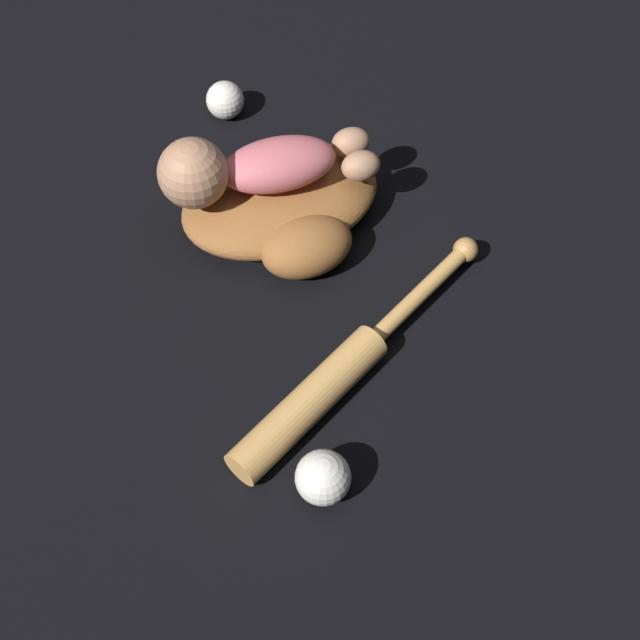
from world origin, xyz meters
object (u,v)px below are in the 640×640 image
(baby_figure, at_px, (249,167))
(baseball_bat, at_px, (335,377))
(baseball, at_px, (323,478))
(baseball_glove, at_px, (285,207))
(baseball_spare, at_px, (225,100))

(baby_figure, distance_m, baseball_bat, 0.37)
(baby_figure, xyz_separation_m, baseball, (0.08, 0.50, -0.10))
(baseball, bearing_deg, baby_figure, -98.55)
(baseball_glove, height_order, baseball, baseball_glove)
(baseball_spare, bearing_deg, baseball_glove, 91.33)
(baseball_bat, bearing_deg, baseball_glove, -97.77)
(baseball_glove, distance_m, baby_figure, 0.10)
(baseball_bat, bearing_deg, baby_figure, -89.36)
(baseball_glove, bearing_deg, baby_figure, -26.37)
(baseball, distance_m, baseball_spare, 0.78)
(baseball_bat, relative_size, baseball_spare, 7.17)
(baby_figure, bearing_deg, baseball_spare, -98.81)
(baseball_glove, distance_m, baseball_bat, 0.33)
(baseball_glove, relative_size, baby_figure, 0.97)
(baby_figure, relative_size, baseball_bat, 0.71)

